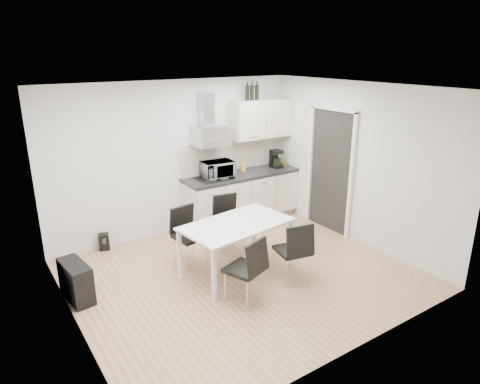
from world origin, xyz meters
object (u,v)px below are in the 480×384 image
Objects in this scene: guitar_amp at (76,281)px; floor_speaker at (104,242)px; chair_far_left at (190,237)px; kitchenette at (242,177)px; chair_near_left at (244,270)px; chair_near_right at (292,251)px; chair_far_right at (230,224)px; dining_table at (237,228)px.

guitar_amp is 1.44m from floor_speaker.
kitchenette is at bearing -155.74° from chair_far_left.
kitchenette is 2.86× the size of chair_near_left.
chair_near_right is 2.85m from guitar_amp.
chair_far_right is 1.39× the size of guitar_amp.
guitar_amp is at bearing -7.35° from chair_far_left.
chair_near_right is (0.85, 0.06, 0.00)m from chair_near_left.
chair_far_left and chair_near_left have the same top height.
chair_far_left is 3.30× the size of floor_speaker.
chair_near_left is at bearing -164.34° from chair_near_right.
kitchenette is 3.99× the size of guitar_amp.
chair_near_left is at bearing -123.73° from kitchenette.
guitar_amp is at bearing 158.30° from dining_table.
dining_table is at bearing -20.98° from guitar_amp.
chair_near_left reaches higher than guitar_amp.
kitchenette is 2.01m from dining_table.
chair_far_right is at bearing -133.21° from kitchenette.
kitchenette reaches higher than floor_speaker.
floor_speaker is at bearing 176.31° from kitchenette.
chair_far_left is at bearing -147.39° from kitchenette.
floor_speaker is at bearing -24.64° from chair_far_right.
chair_far_right is (-0.89, -0.94, -0.39)m from kitchenette.
chair_far_left is 1.00× the size of chair_far_right.
dining_table is 0.76m from chair_far_left.
floor_speaker is (0.73, 1.24, -0.12)m from guitar_amp.
chair_far_right is 2.04m from floor_speaker.
chair_far_right reaches higher than guitar_amp.
kitchenette reaches higher than chair_near_right.
guitar_amp is (-3.29, -1.08, -0.58)m from kitchenette.
chair_near_right reaches higher than guitar_amp.
chair_far_right is 1.31m from chair_near_right.
chair_far_left is at bearing 121.36° from dining_table.
chair_far_left is 1.66m from guitar_amp.
floor_speaker is (-0.93, 1.21, -0.31)m from chair_far_left.
chair_near_right is at bearing -59.30° from dining_table.
dining_table is 2.21m from guitar_amp.
floor_speaker is at bearing -61.03° from chair_far_left.
floor_speaker is at bearing 139.26° from chair_near_right.
chair_far_left and chair_near_right have the same top height.
chair_far_right is 2.42m from guitar_amp.
guitar_amp is at bearing 125.04° from chair_near_left.
chair_near_left is 0.85m from chair_near_right.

